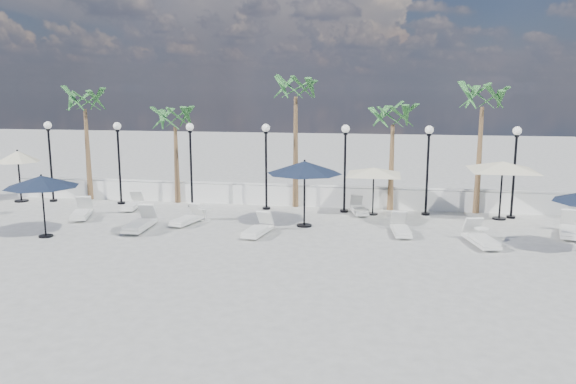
% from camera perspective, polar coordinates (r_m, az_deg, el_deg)
% --- Properties ---
extents(ground, '(100.00, 100.00, 0.00)m').
position_cam_1_polar(ground, '(19.23, -6.22, -5.80)').
color(ground, gray).
rests_on(ground, ground).
extents(balustrade, '(26.00, 0.30, 1.01)m').
position_cam_1_polar(balustrade, '(26.21, -1.76, -0.29)').
color(balustrade, white).
rests_on(balustrade, ground).
extents(lamppost_0, '(0.36, 0.36, 3.84)m').
position_cam_1_polar(lamppost_0, '(28.98, -23.06, 3.95)').
color(lamppost_0, black).
rests_on(lamppost_0, ground).
extents(lamppost_1, '(0.36, 0.36, 3.84)m').
position_cam_1_polar(lamppost_1, '(27.25, -16.83, 3.98)').
color(lamppost_1, black).
rests_on(lamppost_1, ground).
extents(lamppost_2, '(0.36, 0.36, 3.84)m').
position_cam_1_polar(lamppost_2, '(25.89, -9.86, 3.95)').
color(lamppost_2, black).
rests_on(lamppost_2, ground).
extents(lamppost_3, '(0.36, 0.36, 3.84)m').
position_cam_1_polar(lamppost_3, '(24.94, -2.24, 3.85)').
color(lamppost_3, black).
rests_on(lamppost_3, ground).
extents(lamppost_4, '(0.36, 0.36, 3.84)m').
position_cam_1_polar(lamppost_4, '(24.46, 5.82, 3.68)').
color(lamppost_4, black).
rests_on(lamppost_4, ground).
extents(lamppost_5, '(0.36, 0.36, 3.84)m').
position_cam_1_polar(lamppost_5, '(24.47, 14.04, 3.42)').
color(lamppost_5, black).
rests_on(lamppost_5, ground).
extents(lamppost_6, '(0.36, 0.36, 3.84)m').
position_cam_1_polar(lamppost_6, '(24.98, 22.07, 3.10)').
color(lamppost_6, black).
rests_on(lamppost_6, ground).
extents(palm_0, '(2.60, 2.60, 5.50)m').
position_cam_1_polar(palm_0, '(28.76, -19.94, 8.20)').
color(palm_0, brown).
rests_on(palm_0, ground).
extents(palm_1, '(2.60, 2.60, 4.70)m').
position_cam_1_polar(palm_1, '(26.87, -11.40, 6.84)').
color(palm_1, brown).
rests_on(palm_1, ground).
extents(palm_2, '(2.60, 2.60, 6.10)m').
position_cam_1_polar(palm_2, '(25.34, 0.79, 9.91)').
color(palm_2, brown).
rests_on(palm_2, ground).
extents(palm_3, '(2.60, 2.60, 4.90)m').
position_cam_1_polar(palm_3, '(25.07, 10.61, 7.06)').
color(palm_3, brown).
rests_on(palm_3, ground).
extents(palm_4, '(2.60, 2.60, 5.70)m').
position_cam_1_polar(palm_4, '(25.36, 19.15, 8.47)').
color(palm_4, brown).
rests_on(palm_4, ground).
extents(lounger_0, '(1.26, 2.07, 0.74)m').
position_cam_1_polar(lounger_0, '(25.06, -20.24, -1.96)').
color(lounger_0, silver).
rests_on(lounger_0, ground).
extents(lounger_1, '(0.80, 2.15, 0.79)m').
position_cam_1_polar(lounger_1, '(22.29, -14.79, -3.10)').
color(lounger_1, silver).
rests_on(lounger_1, ground).
extents(lounger_2, '(0.79, 1.83, 0.66)m').
position_cam_1_polar(lounger_2, '(26.21, -15.52, -1.22)').
color(lounger_2, silver).
rests_on(lounger_2, ground).
extents(lounger_3, '(0.91, 1.96, 0.71)m').
position_cam_1_polar(lounger_3, '(20.85, -3.08, -3.78)').
color(lounger_3, silver).
rests_on(lounger_3, ground).
extents(lounger_4, '(0.98, 1.88, 0.67)m').
position_cam_1_polar(lounger_4, '(22.86, -10.19, -2.69)').
color(lounger_4, silver).
rests_on(lounger_4, ground).
extents(lounger_5, '(0.95, 1.85, 0.66)m').
position_cam_1_polar(lounger_5, '(24.52, 7.21, -1.72)').
color(lounger_5, silver).
rests_on(lounger_5, ground).
extents(lounger_6, '(1.10, 2.10, 0.75)m').
position_cam_1_polar(lounger_6, '(20.62, 18.98, -4.47)').
color(lounger_6, silver).
rests_on(lounger_6, ground).
extents(lounger_7, '(0.79, 1.88, 0.68)m').
position_cam_1_polar(lounger_7, '(21.32, 11.39, -3.68)').
color(lounger_7, silver).
rests_on(lounger_7, ground).
extents(lounger_8, '(1.20, 2.22, 0.79)m').
position_cam_1_polar(lounger_8, '(23.15, 26.74, -3.39)').
color(lounger_8, silver).
rests_on(lounger_8, ground).
extents(side_table_1, '(0.56, 0.56, 0.55)m').
position_cam_1_polar(side_table_1, '(23.27, -8.39, -2.13)').
color(side_table_1, silver).
rests_on(side_table_1, ground).
extents(side_table_2, '(0.51, 0.51, 0.49)m').
position_cam_1_polar(side_table_2, '(21.09, 19.05, -4.01)').
color(side_table_2, silver).
rests_on(side_table_2, ground).
extents(parasol_navy_left, '(2.64, 2.64, 2.33)m').
position_cam_1_polar(parasol_navy_left, '(22.11, -23.76, 0.96)').
color(parasol_navy_left, black).
rests_on(parasol_navy_left, ground).
extents(parasol_navy_mid, '(2.97, 2.97, 2.66)m').
position_cam_1_polar(parasol_navy_mid, '(21.79, 1.69, 2.48)').
color(parasol_navy_mid, black).
rests_on(parasol_navy_mid, ground).
extents(parasol_cream_sq_a, '(4.48, 4.48, 2.20)m').
position_cam_1_polar(parasol_cream_sq_a, '(24.16, 8.72, 2.44)').
color(parasol_cream_sq_a, black).
rests_on(parasol_cream_sq_a, ground).
extents(parasol_cream_sq_b, '(5.20, 5.20, 2.61)m').
position_cam_1_polar(parasol_cream_sq_b, '(24.59, 21.01, 2.88)').
color(parasol_cream_sq_b, black).
rests_on(parasol_cream_sq_b, ground).
extents(parasol_cream_small, '(2.05, 2.05, 2.51)m').
position_cam_1_polar(parasol_cream_small, '(29.61, -25.77, 3.21)').
color(parasol_cream_small, black).
rests_on(parasol_cream_small, ground).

